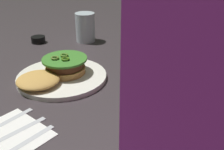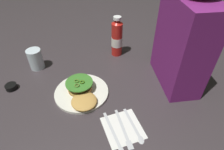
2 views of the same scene
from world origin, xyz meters
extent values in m
plane|color=#362F32|center=(0.00, 0.00, 0.00)|extent=(3.00, 3.00, 0.00)
cylinder|color=silver|center=(0.05, 0.06, 0.01)|extent=(0.26, 0.26, 0.01)
cylinder|color=#C49246|center=(0.04, 0.05, 0.02)|extent=(0.11, 0.11, 0.02)
cylinder|color=#512D19|center=(0.04, 0.05, 0.04)|extent=(0.11, 0.11, 0.02)
cylinder|color=red|center=(0.04, 0.05, 0.05)|extent=(0.10, 0.10, 0.01)
cylinder|color=#387727|center=(0.04, 0.05, 0.06)|extent=(0.13, 0.13, 0.01)
torus|color=#4A7321|center=(0.03, 0.04, 0.06)|extent=(0.02, 0.02, 0.01)
torus|color=#577229|center=(0.06, 0.05, 0.06)|extent=(0.02, 0.02, 0.01)
torus|color=#446F16|center=(0.04, 0.07, 0.06)|extent=(0.02, 0.02, 0.01)
ellipsoid|color=#C49246|center=(0.13, 0.07, 0.03)|extent=(0.11, 0.11, 0.03)
cylinder|color=red|center=(-0.26, 0.28, 0.10)|extent=(0.06, 0.06, 0.20)
cone|color=red|center=(-0.26, 0.28, 0.21)|extent=(0.06, 0.06, 0.02)
cylinder|color=white|center=(-0.26, 0.28, 0.23)|extent=(0.04, 0.04, 0.02)
cylinder|color=white|center=(-0.26, 0.28, 0.09)|extent=(0.06, 0.06, 0.06)
cylinder|color=silver|center=(-0.19, -0.18, 0.06)|extent=(0.08, 0.08, 0.11)
cylinder|color=black|center=(-0.03, -0.28, 0.01)|extent=(0.05, 0.05, 0.03)
cube|color=white|center=(0.27, 0.22, 0.00)|extent=(0.18, 0.18, 0.00)
cube|color=silver|center=(0.28, 0.18, 0.00)|extent=(0.19, 0.06, 0.00)
cube|color=silver|center=(0.36, 0.20, 0.00)|extent=(0.08, 0.04, 0.00)
cube|color=silver|center=(0.27, 0.22, 0.00)|extent=(0.19, 0.04, 0.00)
cube|color=silver|center=(0.35, 0.24, 0.00)|extent=(0.04, 0.03, 0.00)
cube|color=silver|center=(0.26, 0.27, 0.00)|extent=(0.17, 0.05, 0.00)
ellipsoid|color=silver|center=(0.33, 0.28, 0.00)|extent=(0.04, 0.03, 0.00)
cube|color=#731F6D|center=(0.01, 0.53, 0.21)|extent=(0.31, 0.15, 0.42)
camera|label=1|loc=(0.35, 0.67, 0.34)|focal=41.56mm
camera|label=2|loc=(0.70, 0.12, 0.65)|focal=30.30mm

